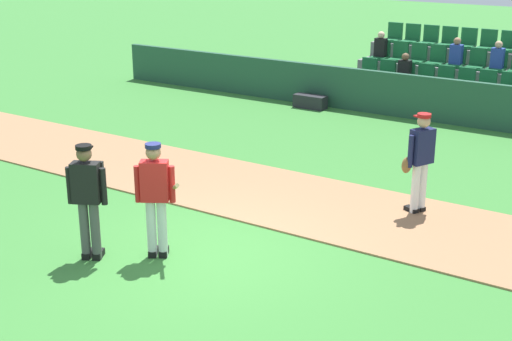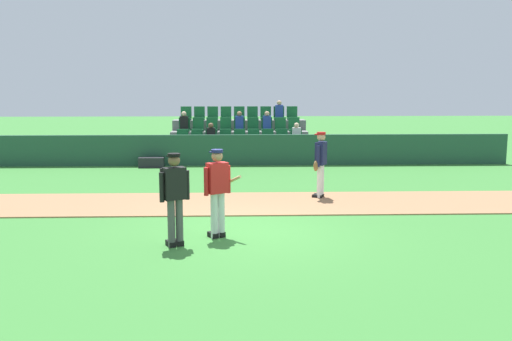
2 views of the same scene
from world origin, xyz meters
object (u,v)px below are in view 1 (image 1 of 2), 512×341
object	(u,v)px
umpire_home_plate	(88,195)
equipment_bag	(310,102)
batter_red_jersey	(156,196)
runner_navy_jersey	(420,160)

from	to	relation	value
umpire_home_plate	equipment_bag	xyz separation A→B (m)	(-1.92, 10.08, -0.82)
batter_red_jersey	runner_navy_jersey	distance (m)	4.56
batter_red_jersey	umpire_home_plate	size ratio (longest dim) A/B	1.00
batter_red_jersey	equipment_bag	size ratio (longest dim) A/B	1.96
batter_red_jersey	umpire_home_plate	bearing A→B (deg)	-143.30
batter_red_jersey	umpire_home_plate	world-z (taller)	same
umpire_home_plate	equipment_bag	distance (m)	10.29
umpire_home_plate	runner_navy_jersey	world-z (taller)	same
equipment_bag	umpire_home_plate	bearing A→B (deg)	-79.20
batter_red_jersey	equipment_bag	bearing A→B (deg)	105.90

